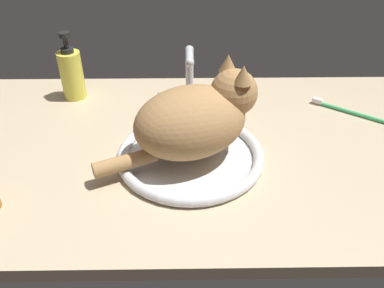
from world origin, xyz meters
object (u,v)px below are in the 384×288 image
sink_basin (192,155)px  soap_pump_bottle (72,74)px  toothbrush (346,110)px  cat (200,117)px  faucet (191,89)px

sink_basin → soap_pump_bottle: (-32.82, 29.58, 6.08)cm
soap_pump_bottle → toothbrush: (74.25, -9.85, -6.51)cm
sink_basin → cat: size_ratio=0.92×
sink_basin → cat: (1.60, 0.73, 9.32)cm
cat → soap_pump_bottle: 45.03cm
toothbrush → sink_basin: bearing=-154.5°
sink_basin → soap_pump_bottle: bearing=138.0°
cat → toothbrush: 45.19cm
sink_basin → faucet: bearing=90.0°
cat → soap_pump_bottle: bearing=140.0°
faucet → sink_basin: bearing=-90.0°
cat → soap_pump_bottle: size_ratio=1.90×
faucet → cat: bearing=-85.3°
cat → sink_basin: bearing=-155.6°
sink_basin → cat: bearing=24.4°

